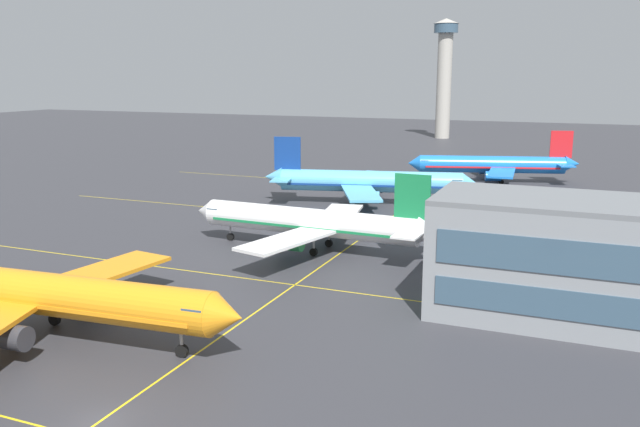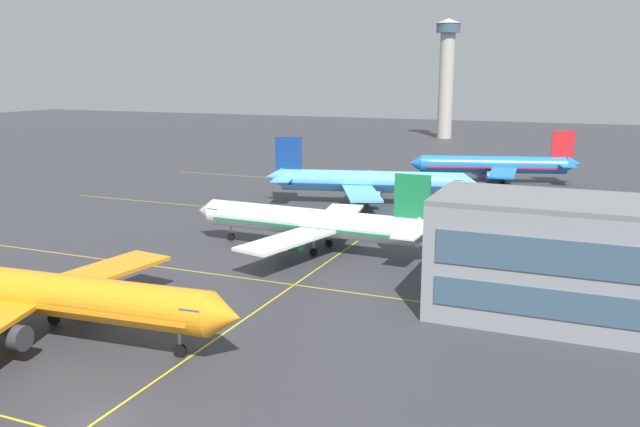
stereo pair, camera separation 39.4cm
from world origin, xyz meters
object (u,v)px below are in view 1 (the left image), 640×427
Objects in this scene: airliner_second_row at (312,222)px; airliner_far_left_stand at (494,165)px; airliner_front_gate at (45,294)px; airliner_third_row at (368,182)px; control_tower at (444,70)px.

airliner_second_row is 67.26m from airliner_far_left_stand.
airliner_front_gate is 104.52m from airliner_far_left_stand.
airliner_far_left_stand is (17.40, 33.01, -0.22)m from airliner_third_row.
control_tower is at bearing 92.03° from airliner_front_gate.
airliner_third_row is 37.32m from airliner_far_left_stand.
airliner_front_gate is 68.98m from airliner_third_row.
control_tower reaches higher than airliner_second_row.
airliner_front_gate is at bearing -103.46° from airliner_far_left_stand.
control_tower reaches higher than airliner_third_row.
airliner_third_row is at bearing -117.79° from airliner_far_left_stand.
airliner_front_gate is 1.00× the size of airliner_third_row.
airliner_third_row is at bearing 84.23° from airliner_front_gate.
airliner_far_left_stand is at bearing 62.21° from airliner_third_row.
airliner_far_left_stand is (24.33, 101.65, -0.16)m from airliner_front_gate.
airliner_front_gate is 1.06× the size of airliner_second_row.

